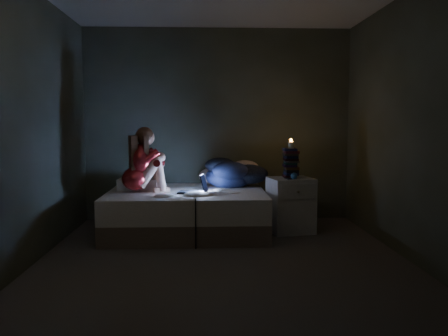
{
  "coord_description": "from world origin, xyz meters",
  "views": [
    {
      "loc": [
        -0.17,
        -4.37,
        1.33
      ],
      "look_at": [
        0.05,
        1.0,
        0.8
      ],
      "focal_mm": 36.72,
      "sensor_mm": 36.0,
      "label": 1
    }
  ],
  "objects": [
    {
      "name": "floor",
      "position": [
        0.0,
        0.0,
        -0.01
      ],
      "size": [
        3.6,
        3.8,
        0.02
      ],
      "primitive_type": "cube",
      "color": "#484544",
      "rests_on": "ground"
    },
    {
      "name": "bed",
      "position": [
        -0.4,
        1.1,
        0.26
      ],
      "size": [
        1.87,
        1.4,
        0.51
      ],
      "primitive_type": null,
      "color": "#BCB8AD",
      "rests_on": "ground"
    },
    {
      "name": "wall_front",
      "position": [
        0.0,
        -1.91,
        1.3
      ],
      "size": [
        3.6,
        0.02,
        2.6
      ],
      "primitive_type": "cube",
      "color": "#2E3123",
      "rests_on": "ground"
    },
    {
      "name": "wall_left",
      "position": [
        -1.81,
        0.0,
        1.3
      ],
      "size": [
        0.02,
        3.8,
        2.6
      ],
      "primitive_type": "cube",
      "color": "#2E3123",
      "rests_on": "ground"
    },
    {
      "name": "clothes_pile",
      "position": [
        0.14,
        1.46,
        0.71
      ],
      "size": [
        0.78,
        0.69,
        0.39
      ],
      "primitive_type": null,
      "rotation": [
        0.0,
        0.0,
        -0.32
      ],
      "color": "navy",
      "rests_on": "bed"
    },
    {
      "name": "phone",
      "position": [
        0.81,
        1.03,
        0.67
      ],
      "size": [
        0.07,
        0.14,
        0.01
      ],
      "primitive_type": "cube",
      "rotation": [
        0.0,
        0.0,
        -0.01
      ],
      "color": "black",
      "rests_on": "nightstand"
    },
    {
      "name": "blue_orb",
      "position": [
        0.85,
        0.97,
        0.7
      ],
      "size": [
        0.08,
        0.08,
        0.08
      ],
      "primitive_type": "sphere",
      "color": "#2B5A89",
      "rests_on": "nightstand"
    },
    {
      "name": "book_stack",
      "position": [
        0.87,
        1.12,
        0.85
      ],
      "size": [
        0.19,
        0.25,
        0.36
      ],
      "primitive_type": null,
      "color": "black",
      "rests_on": "nightstand"
    },
    {
      "name": "wall_back",
      "position": [
        0.0,
        1.91,
        1.3
      ],
      "size": [
        3.6,
        0.02,
        2.6
      ],
      "primitive_type": "cube",
      "color": "#2E3123",
      "rests_on": "ground"
    },
    {
      "name": "laptop",
      "position": [
        -0.32,
        0.92,
        0.63
      ],
      "size": [
        0.36,
        0.28,
        0.23
      ],
      "primitive_type": null,
      "rotation": [
        0.0,
        0.0,
        -0.17
      ],
      "color": "black",
      "rests_on": "bed"
    },
    {
      "name": "nightstand",
      "position": [
        0.87,
        1.1,
        0.33
      ],
      "size": [
        0.57,
        0.53,
        0.66
      ],
      "primitive_type": "cube",
      "rotation": [
        0.0,
        0.0,
        0.19
      ],
      "color": "beige",
      "rests_on": "ground"
    },
    {
      "name": "woman",
      "position": [
        -0.99,
        0.99,
        0.9
      ],
      "size": [
        0.56,
        0.45,
        0.78
      ],
      "primitive_type": null,
      "rotation": [
        0.0,
        0.0,
        0.33
      ],
      "color": "maroon",
      "rests_on": "bed"
    },
    {
      "name": "pillow",
      "position": [
        -0.99,
        1.25,
        0.58
      ],
      "size": [
        0.48,
        0.34,
        0.14
      ],
      "primitive_type": "cube",
      "color": "white",
      "rests_on": "bed"
    },
    {
      "name": "candle",
      "position": [
        0.87,
        1.12,
        1.07
      ],
      "size": [
        0.07,
        0.07,
        0.08
      ],
      "primitive_type": "cylinder",
      "color": "beige",
      "rests_on": "book_stack"
    },
    {
      "name": "wall_right",
      "position": [
        1.81,
        0.0,
        1.3
      ],
      "size": [
        0.02,
        3.8,
        2.6
      ],
      "primitive_type": "cube",
      "color": "#2E3123",
      "rests_on": "ground"
    }
  ]
}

